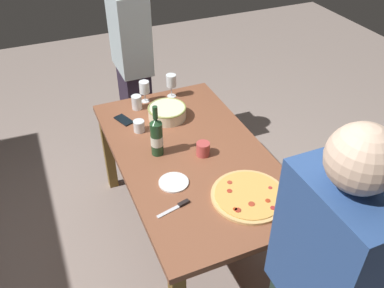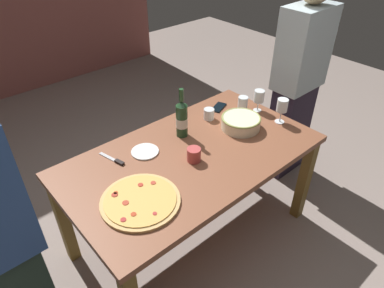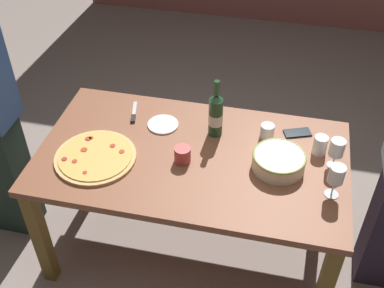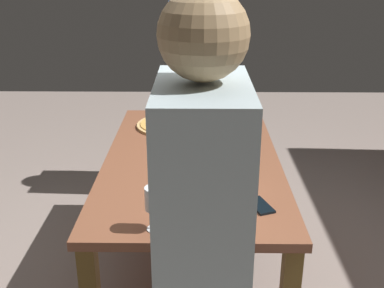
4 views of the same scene
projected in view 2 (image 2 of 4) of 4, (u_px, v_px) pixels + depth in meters
The scene contains 14 objects.
ground_plane at pixel (192, 233), 2.58m from camera, with size 8.00×8.00×0.00m, color gray.
dining_table at pixel (192, 165), 2.19m from camera, with size 1.60×0.90×0.75m.
pizza at pixel (140, 201), 1.79m from camera, with size 0.42×0.42×0.02m.
serving_bowl at pixel (241, 122), 2.34m from camera, with size 0.27×0.27×0.09m.
wine_bottle at pixel (182, 118), 2.22m from camera, with size 0.08×0.08×0.34m.
wine_glass_near_pizza at pixel (282, 106), 2.36m from camera, with size 0.07×0.07×0.18m.
wine_glass_by_bottle at pixel (259, 97), 2.50m from camera, with size 0.07×0.07×0.16m.
cup_amber at pixel (209, 114), 2.45m from camera, with size 0.07×0.07×0.08m, color white.
cup_ceramic at pixel (194, 155), 2.06m from camera, with size 0.08×0.08×0.09m, color #BD4745.
cup_spare at pixel (243, 103), 2.55m from camera, with size 0.07×0.07×0.10m, color white.
side_plate at pixel (145, 152), 2.14m from camera, with size 0.17×0.17×0.01m, color white.
cell_phone at pixel (219, 107), 2.59m from camera, with size 0.07×0.14×0.01m, color black.
pizza_knife at pixel (115, 160), 2.07m from camera, with size 0.07×0.20×0.02m.
person_host at pixel (297, 83), 2.72m from camera, with size 0.41×0.24×1.66m.
Camera 2 is at (-1.12, -1.27, 2.05)m, focal length 32.36 mm.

